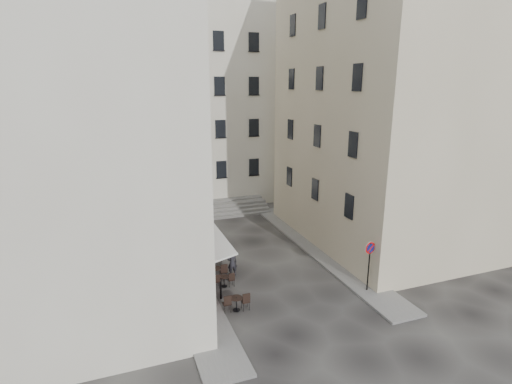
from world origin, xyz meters
name	(u,v)px	position (x,y,z in m)	size (l,w,h in m)	color
ground	(272,280)	(0.00, 0.00, 0.00)	(90.00, 90.00, 0.00)	black
sidewalk_left	(180,262)	(-4.50, 4.00, 0.06)	(2.00, 22.00, 0.12)	slate
sidewalk_right	(317,248)	(4.50, 3.00, 0.06)	(2.00, 18.00, 0.12)	slate
building_left	(47,92)	(-10.50, 3.00, 10.31)	(12.20, 16.20, 20.60)	beige
building_right	(398,105)	(10.50, 3.50, 9.31)	(12.20, 14.20, 18.60)	#BBAE8B
building_back	(185,99)	(-1.00, 19.00, 9.31)	(18.20, 10.20, 18.60)	beige
cafe_storefront	(191,253)	(-4.32, 1.00, 1.88)	(1.74, 7.30, 3.50)	#490A12
stone_steps	(215,209)	(0.00, 12.57, 0.40)	(9.00, 3.15, 0.80)	#615F5B
bollard_near	(221,289)	(-3.25, -1.00, 0.53)	(0.12, 0.12, 0.98)	black
bollard_mid	(205,262)	(-3.25, 2.50, 0.53)	(0.12, 0.12, 0.98)	black
bollard_far	(193,241)	(-3.25, 6.00, 0.53)	(0.12, 0.12, 0.98)	black
no_parking_sign	(370,257)	(4.21, -3.02, 2.01)	(0.65, 0.14, 2.84)	black
bistro_table_a	(236,302)	(-2.85, -2.36, 0.46)	(1.29, 0.60, 0.91)	black
bistro_table_b	(224,280)	(-2.77, 0.13, 0.41)	(1.13, 0.53, 0.80)	black
bistro_table_c	(215,272)	(-3.03, 1.03, 0.48)	(1.35, 0.63, 0.95)	black
bistro_table_d	(212,261)	(-2.79, 2.70, 0.41)	(1.13, 0.53, 0.80)	black
bistro_table_e	(198,252)	(-3.30, 4.19, 0.44)	(1.23, 0.58, 0.87)	black
pedestrian	(232,263)	(-1.94, 1.27, 0.79)	(0.58, 0.38, 1.58)	#232228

